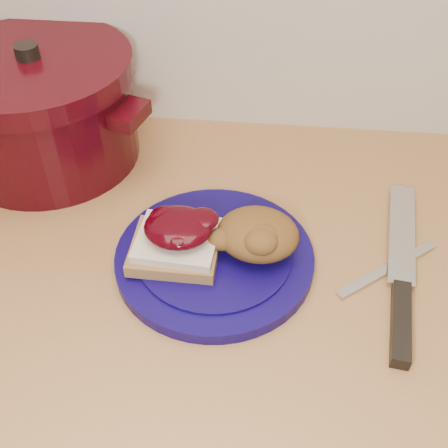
# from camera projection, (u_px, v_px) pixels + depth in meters

# --- Properties ---
(base_cabinet) EXTENTS (4.00, 0.60, 0.86)m
(base_cabinet) POSITION_uv_depth(u_px,v_px,m) (209.00, 420.00, 1.06)
(base_cabinet) COLOR beige
(base_cabinet) RESTS_ON floor
(plate) EXTENTS (0.28, 0.28, 0.02)m
(plate) POSITION_uv_depth(u_px,v_px,m) (215.00, 258.00, 0.71)
(plate) COLOR #0C0548
(plate) RESTS_ON wood_countertop
(sandwich) EXTENTS (0.11, 0.10, 0.05)m
(sandwich) POSITION_uv_depth(u_px,v_px,m) (177.00, 239.00, 0.69)
(sandwich) COLOR olive
(sandwich) RESTS_ON plate
(stuffing_mound) EXTENTS (0.11, 0.10, 0.05)m
(stuffing_mound) POSITION_uv_depth(u_px,v_px,m) (258.00, 234.00, 0.69)
(stuffing_mound) COLOR brown
(stuffing_mound) RESTS_ON plate
(chef_knife) EXTENTS (0.07, 0.31, 0.02)m
(chef_knife) POSITION_uv_depth(u_px,v_px,m) (401.00, 295.00, 0.67)
(chef_knife) COLOR black
(chef_knife) RESTS_ON wood_countertop
(butter_knife) EXTENTS (0.13, 0.11, 0.00)m
(butter_knife) POSITION_uv_depth(u_px,v_px,m) (388.00, 269.00, 0.71)
(butter_knife) COLOR silver
(butter_knife) RESTS_ON wood_countertop
(dutch_oven) EXTENTS (0.35, 0.35, 0.18)m
(dutch_oven) POSITION_uv_depth(u_px,v_px,m) (42.00, 108.00, 0.83)
(dutch_oven) COLOR #33050B
(dutch_oven) RESTS_ON wood_countertop
(pepper_grinder) EXTENTS (0.07, 0.07, 0.12)m
(pepper_grinder) POSITION_uv_depth(u_px,v_px,m) (11.00, 103.00, 0.88)
(pepper_grinder) COLOR black
(pepper_grinder) RESTS_ON wood_countertop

